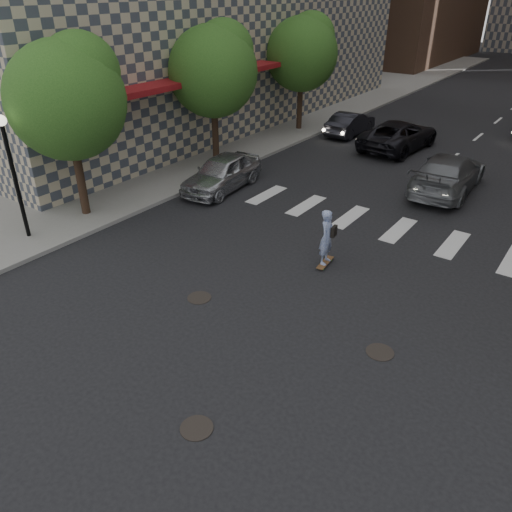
{
  "coord_description": "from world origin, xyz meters",
  "views": [
    {
      "loc": [
        6.49,
        -7.73,
        8.13
      ],
      "look_at": [
        -0.76,
        2.33,
        1.3
      ],
      "focal_mm": 35.0,
      "sensor_mm": 36.0,
      "label": 1
    }
  ],
  "objects_px": {
    "silver_sedan": "(222,173)",
    "tree_b": "(215,67)",
    "lamppost": "(11,160)",
    "skateboarder": "(327,237)",
    "tree_a": "(70,95)",
    "traffic_car_c": "(399,135)",
    "traffic_car_b": "(448,173)",
    "tree_c": "(304,50)",
    "traffic_car_a": "(350,123)"
  },
  "relations": [
    {
      "from": "skateboarder",
      "to": "traffic_car_b",
      "type": "height_order",
      "value": "skateboarder"
    },
    {
      "from": "tree_c",
      "to": "silver_sedan",
      "type": "bearing_deg",
      "value": -77.1
    },
    {
      "from": "lamppost",
      "to": "silver_sedan",
      "type": "relative_size",
      "value": 0.95
    },
    {
      "from": "tree_c",
      "to": "traffic_car_a",
      "type": "relative_size",
      "value": 1.6
    },
    {
      "from": "traffic_car_c",
      "to": "tree_c",
      "type": "bearing_deg",
      "value": 2.06
    },
    {
      "from": "traffic_car_a",
      "to": "tree_c",
      "type": "bearing_deg",
      "value": 16.25
    },
    {
      "from": "traffic_car_a",
      "to": "traffic_car_b",
      "type": "xyz_separation_m",
      "value": [
        7.64,
        -6.0,
        0.14
      ]
    },
    {
      "from": "tree_a",
      "to": "traffic_car_c",
      "type": "relative_size",
      "value": 1.18
    },
    {
      "from": "lamppost",
      "to": "tree_b",
      "type": "distance_m",
      "value": 10.77
    },
    {
      "from": "traffic_car_a",
      "to": "traffic_car_b",
      "type": "relative_size",
      "value": 0.73
    },
    {
      "from": "silver_sedan",
      "to": "traffic_car_b",
      "type": "height_order",
      "value": "traffic_car_b"
    },
    {
      "from": "tree_c",
      "to": "traffic_car_a",
      "type": "xyz_separation_m",
      "value": [
        2.95,
        0.86,
        -3.97
      ]
    },
    {
      "from": "lamppost",
      "to": "tree_c",
      "type": "xyz_separation_m",
      "value": [
        0.05,
        18.64,
        1.71
      ]
    },
    {
      "from": "silver_sedan",
      "to": "skateboarder",
      "type": "bearing_deg",
      "value": -30.66
    },
    {
      "from": "silver_sedan",
      "to": "traffic_car_c",
      "type": "relative_size",
      "value": 0.8
    },
    {
      "from": "tree_b",
      "to": "traffic_car_c",
      "type": "relative_size",
      "value": 1.18
    },
    {
      "from": "skateboarder",
      "to": "tree_a",
      "type": "bearing_deg",
      "value": -174.84
    },
    {
      "from": "traffic_car_c",
      "to": "traffic_car_b",
      "type": "bearing_deg",
      "value": 135.27
    },
    {
      "from": "traffic_car_b",
      "to": "tree_a",
      "type": "bearing_deg",
      "value": 43.1
    },
    {
      "from": "tree_b",
      "to": "skateboarder",
      "type": "bearing_deg",
      "value": -32.52
    },
    {
      "from": "lamppost",
      "to": "skateboarder",
      "type": "relative_size",
      "value": 2.21
    },
    {
      "from": "tree_b",
      "to": "lamppost",
      "type": "bearing_deg",
      "value": -90.25
    },
    {
      "from": "tree_b",
      "to": "traffic_car_c",
      "type": "height_order",
      "value": "tree_b"
    },
    {
      "from": "tree_a",
      "to": "traffic_car_b",
      "type": "height_order",
      "value": "tree_a"
    },
    {
      "from": "silver_sedan",
      "to": "traffic_car_c",
      "type": "bearing_deg",
      "value": 63.67
    },
    {
      "from": "traffic_car_b",
      "to": "traffic_car_c",
      "type": "height_order",
      "value": "traffic_car_b"
    },
    {
      "from": "lamppost",
      "to": "traffic_car_a",
      "type": "height_order",
      "value": "lamppost"
    },
    {
      "from": "lamppost",
      "to": "traffic_car_c",
      "type": "relative_size",
      "value": 0.76
    },
    {
      "from": "tree_b",
      "to": "tree_c",
      "type": "bearing_deg",
      "value": 90.0
    },
    {
      "from": "tree_a",
      "to": "traffic_car_b",
      "type": "distance_m",
      "value": 15.65
    },
    {
      "from": "lamppost",
      "to": "silver_sedan",
      "type": "distance_m",
      "value": 8.58
    },
    {
      "from": "lamppost",
      "to": "skateboarder",
      "type": "xyz_separation_m",
      "value": [
        9.55,
        4.58,
        -1.92
      ]
    },
    {
      "from": "lamppost",
      "to": "tree_a",
      "type": "relative_size",
      "value": 0.65
    },
    {
      "from": "tree_a",
      "to": "silver_sedan",
      "type": "distance_m",
      "value": 7.0
    },
    {
      "from": "tree_b",
      "to": "tree_a",
      "type": "bearing_deg",
      "value": -90.0
    },
    {
      "from": "silver_sedan",
      "to": "traffic_car_b",
      "type": "bearing_deg",
      "value": 29.13
    },
    {
      "from": "traffic_car_c",
      "to": "tree_a",
      "type": "bearing_deg",
      "value": 72.36
    },
    {
      "from": "skateboarder",
      "to": "traffic_car_b",
      "type": "relative_size",
      "value": 0.34
    },
    {
      "from": "lamppost",
      "to": "tree_c",
      "type": "height_order",
      "value": "tree_c"
    },
    {
      "from": "lamppost",
      "to": "silver_sedan",
      "type": "bearing_deg",
      "value": 72.48
    },
    {
      "from": "silver_sedan",
      "to": "traffic_car_a",
      "type": "xyz_separation_m",
      "value": [
        0.5,
        11.58,
        -0.09
      ]
    },
    {
      "from": "tree_b",
      "to": "skateboarder",
      "type": "xyz_separation_m",
      "value": [
        9.5,
        -6.06,
        -3.63
      ]
    },
    {
      "from": "tree_a",
      "to": "traffic_car_b",
      "type": "relative_size",
      "value": 1.17
    },
    {
      "from": "silver_sedan",
      "to": "tree_b",
      "type": "bearing_deg",
      "value": 126.75
    },
    {
      "from": "lamppost",
      "to": "tree_a",
      "type": "distance_m",
      "value": 3.14
    },
    {
      "from": "tree_a",
      "to": "tree_b",
      "type": "bearing_deg",
      "value": 90.0
    },
    {
      "from": "traffic_car_a",
      "to": "silver_sedan",
      "type": "bearing_deg",
      "value": 87.49
    },
    {
      "from": "tree_c",
      "to": "traffic_car_c",
      "type": "distance_m",
      "value": 7.53
    },
    {
      "from": "tree_c",
      "to": "traffic_car_b",
      "type": "height_order",
      "value": "tree_c"
    },
    {
      "from": "tree_a",
      "to": "traffic_car_c",
      "type": "height_order",
      "value": "tree_a"
    }
  ]
}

